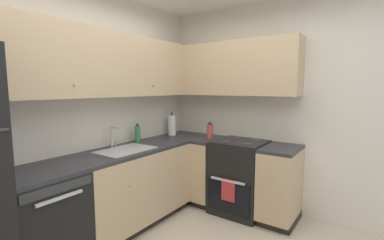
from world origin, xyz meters
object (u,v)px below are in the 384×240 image
dishwasher (42,224)px  soap_bottle (138,134)px  oven_range (240,176)px  oil_bottle (210,131)px  paper_towel_roll (172,125)px

dishwasher → soap_bottle: size_ratio=3.72×
dishwasher → oven_range: (2.02, -0.86, 0.02)m
oven_range → soap_bottle: size_ratio=4.53×
dishwasher → oil_bottle: oil_bottle is taller
oil_bottle → soap_bottle: bearing=140.6°
oven_range → paper_towel_roll: paper_towel_roll is taller
soap_bottle → paper_towel_roll: paper_towel_roll is taller
paper_towel_roll → soap_bottle: bearing=178.2°
paper_towel_roll → oven_range: bearing=-84.2°
oven_range → paper_towel_roll: bearing=95.8°
oven_range → paper_towel_roll: 1.18m
dishwasher → soap_bottle: soap_bottle is taller
dishwasher → oven_range: size_ratio=0.82×
paper_towel_roll → oil_bottle: size_ratio=1.61×
paper_towel_roll → dishwasher: bearing=-175.2°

